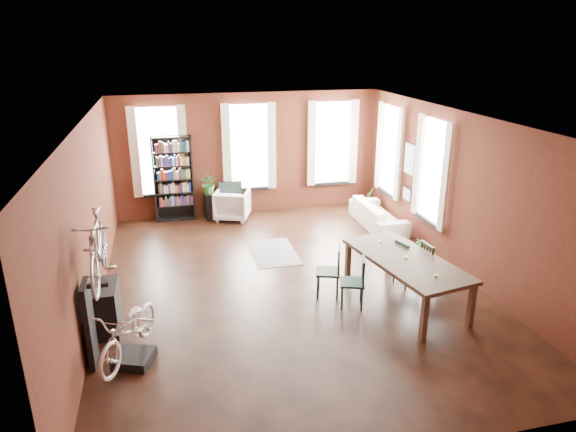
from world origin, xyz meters
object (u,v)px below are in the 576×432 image
object	(u,v)px
dining_table	(404,280)
bicycle_floor	(127,307)
white_armchair	(232,203)
console_table	(106,308)
cream_sofa	(378,211)
bike_trainer	(134,358)
plant_stand	(212,206)
dining_chair_b	(328,271)
dining_chair_a	(352,282)
dining_chair_c	(434,267)
bookshelf	(174,179)
dining_chair_d	(408,263)

from	to	relation	value
dining_table	bicycle_floor	world-z (taller)	bicycle_floor
white_armchair	console_table	size ratio (longest dim) A/B	1.08
cream_sofa	white_armchair	bearing A→B (deg)	68.38
white_armchair	bicycle_floor	world-z (taller)	bicycle_floor
dining_table	bike_trainer	xyz separation A→B (m)	(-4.67, -0.78, -0.35)
white_armchair	plant_stand	xyz separation A→B (m)	(-0.53, 0.16, -0.09)
white_armchair	bike_trainer	world-z (taller)	white_armchair
plant_stand	white_armchair	bearing A→B (deg)	-17.12
white_armchair	console_table	bearing A→B (deg)	81.07
dining_chair_b	console_table	bearing A→B (deg)	-65.92
dining_table	white_armchair	bearing A→B (deg)	104.29
console_table	white_armchair	bearing A→B (deg)	60.86
bicycle_floor	console_table	bearing A→B (deg)	136.89
dining_chair_b	bike_trainer	xyz separation A→B (m)	(-3.42, -1.35, -0.40)
dining_chair_b	bicycle_floor	bearing A→B (deg)	-48.52
dining_table	bike_trainer	distance (m)	4.75
dining_chair_b	plant_stand	xyz separation A→B (m)	(-1.68, 4.75, -0.13)
dining_table	plant_stand	size ratio (longest dim) A/B	3.68
cream_sofa	dining_chair_b	bearing A→B (deg)	143.64
dining_chair_a	dining_chair_c	distance (m)	1.68
dining_chair_a	bike_trainer	size ratio (longest dim) A/B	1.78
bicycle_floor	bookshelf	bearing A→B (deg)	107.27
dining_table	bookshelf	size ratio (longest dim) A/B	1.14
cream_sofa	bicycle_floor	bearing A→B (deg)	128.31
dining_chair_b	bike_trainer	world-z (taller)	dining_chair_b
dining_chair_a	cream_sofa	size ratio (longest dim) A/B	0.44
dining_table	bicycle_floor	xyz separation A→B (m)	(-4.69, -0.81, 0.53)
bookshelf	plant_stand	world-z (taller)	bookshelf
dining_table	cream_sofa	xyz separation A→B (m)	(1.10, 3.77, -0.02)
dining_chair_d	plant_stand	xyz separation A→B (m)	(-3.28, 4.71, -0.11)
dining_chair_a	bicycle_floor	distance (m)	3.87
dining_table	console_table	bearing A→B (deg)	166.32
dining_chair_c	bike_trainer	distance (m)	5.50
dining_table	white_armchair	xyz separation A→B (m)	(-2.40, 5.16, 0.01)
bookshelf	bike_trainer	distance (m)	6.39
white_armchair	bicycle_floor	xyz separation A→B (m)	(-2.29, -5.97, 0.53)
white_armchair	bike_trainer	bearing A→B (deg)	89.28
dining_chair_c	white_armchair	world-z (taller)	dining_chair_c
dining_chair_d	bike_trainer	size ratio (longest dim) A/B	1.76
dining_chair_a	dining_chair_c	size ratio (longest dim) A/B	0.93
dining_chair_c	white_armchair	distance (m)	5.83
bicycle_floor	cream_sofa	bearing A→B (deg)	63.25
dining_chair_a	plant_stand	world-z (taller)	dining_chair_a
dining_chair_d	dining_chair_c	bearing A→B (deg)	-153.09
dining_chair_b	plant_stand	distance (m)	5.04
cream_sofa	bike_trainer	bearing A→B (deg)	128.23
dining_chair_a	bike_trainer	distance (m)	3.83
console_table	bicycle_floor	distance (m)	1.29
dining_chair_d	bike_trainer	bearing A→B (deg)	88.98
dining_chair_b	bookshelf	bearing A→B (deg)	-132.46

